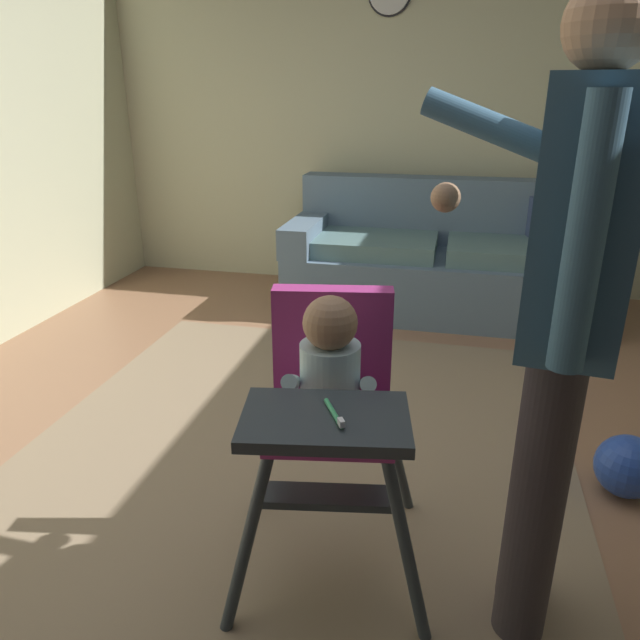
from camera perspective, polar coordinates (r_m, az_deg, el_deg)
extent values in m
cube|color=#9A6D4F|center=(2.47, -0.25, -15.41)|extent=(5.90, 6.74, 0.10)
cube|color=beige|center=(4.56, 7.76, 19.98)|extent=(5.10, 0.06, 2.69)
cube|color=#927C60|center=(2.51, -2.78, -13.19)|extent=(2.27, 2.71, 0.01)
cube|color=slate|center=(4.14, 11.38, 3.55)|extent=(2.03, 0.84, 0.40)
cube|color=slate|center=(4.35, 11.98, 10.22)|extent=(2.03, 0.22, 0.46)
cube|color=slate|center=(4.18, -1.21, 8.41)|extent=(0.20, 0.84, 0.20)
cube|color=slate|center=(4.14, 24.64, 6.38)|extent=(0.20, 0.84, 0.20)
cube|color=slate|center=(4.05, 5.38, 7.26)|extent=(0.80, 0.60, 0.11)
cube|color=slate|center=(4.03, 17.86, 6.27)|extent=(0.80, 0.60, 0.11)
cube|color=#3D4C75|center=(4.28, 21.60, 8.62)|extent=(0.35, 0.16, 0.34)
cylinder|color=#2F363C|center=(1.77, -7.05, -20.52)|extent=(0.15, 0.19, 0.51)
cylinder|color=#2F363C|center=(1.75, 8.30, -21.01)|extent=(0.19, 0.15, 0.51)
cylinder|color=#2F363C|center=(2.11, -4.96, -12.62)|extent=(0.19, 0.15, 0.51)
cylinder|color=#2F363C|center=(2.10, 7.34, -12.94)|extent=(0.15, 0.19, 0.51)
cube|color=#972C70|center=(1.76, 0.96, -9.43)|extent=(0.42, 0.42, 0.05)
cube|color=#972C70|center=(1.81, 1.19, -1.86)|extent=(0.37, 0.13, 0.33)
cube|color=#2F363C|center=(1.43, 0.51, -9.63)|extent=(0.44, 0.32, 0.03)
cube|color=#2F363C|center=(1.78, 0.77, -16.62)|extent=(0.41, 0.17, 0.02)
cylinder|color=silver|center=(1.68, 0.96, -5.81)|extent=(0.20, 0.20, 0.22)
sphere|color=#997051|center=(1.60, 0.98, -0.28)|extent=(0.15, 0.15, 0.15)
cylinder|color=silver|center=(1.64, -2.77, -5.99)|extent=(0.07, 0.15, 0.10)
cylinder|color=silver|center=(1.64, 4.60, -6.17)|extent=(0.07, 0.15, 0.10)
cylinder|color=#38A366|center=(1.42, 1.33, -8.92)|extent=(0.07, 0.12, 0.01)
cube|color=white|center=(1.36, 2.04, -9.82)|extent=(0.02, 0.03, 0.02)
cylinder|color=#362F33|center=(1.79, 20.18, -13.80)|extent=(0.14, 0.14, 0.87)
cylinder|color=#362F33|center=(1.69, 20.07, -16.04)|extent=(0.14, 0.14, 0.87)
cube|color=#365A73|center=(1.46, 23.73, 9.15)|extent=(0.25, 0.42, 0.59)
sphere|color=#997051|center=(1.44, 26.16, 24.19)|extent=(0.19, 0.19, 0.19)
cylinder|color=#365A73|center=(1.62, 18.19, 16.41)|extent=(0.48, 0.13, 0.23)
sphere|color=#997051|center=(1.65, 11.97, 11.44)|extent=(0.08, 0.08, 0.08)
cylinder|color=#365A73|center=(1.22, 24.09, 7.08)|extent=(0.07, 0.07, 0.53)
sphere|color=#284CB7|center=(2.54, 27.43, -12.37)|extent=(0.23, 0.23, 0.23)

